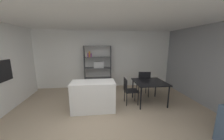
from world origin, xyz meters
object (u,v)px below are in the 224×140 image
(dining_chair_far, at_px, (143,82))
(dining_chair_island_side, at_px, (129,89))
(built_in_oven, at_px, (3,71))
(dining_table, at_px, (150,84))
(kitchen_island, at_px, (93,96))
(open_bookshelf, at_px, (97,67))

(dining_chair_far, bearing_deg, dining_chair_island_side, 43.36)
(built_in_oven, xyz_separation_m, dining_chair_island_side, (3.59, 0.12, -0.72))
(built_in_oven, distance_m, dining_table, 4.35)
(dining_table, xyz_separation_m, dining_chair_island_side, (-0.71, 0.00, -0.15))
(built_in_oven, distance_m, dining_chair_far, 4.39)
(built_in_oven, distance_m, dining_chair_island_side, 3.67)
(kitchen_island, height_order, dining_table, kitchen_island)
(dining_chair_island_side, xyz_separation_m, dining_chair_far, (0.70, 0.51, 0.06))
(dining_chair_island_side, bearing_deg, kitchen_island, 104.33)
(open_bookshelf, xyz_separation_m, dining_chair_island_side, (1.04, -1.60, -0.47))
(built_in_oven, xyz_separation_m, open_bookshelf, (2.55, 1.72, -0.25))
(open_bookshelf, bearing_deg, dining_chair_far, -32.01)
(built_in_oven, height_order, dining_chair_island_side, built_in_oven)
(open_bookshelf, height_order, dining_chair_island_side, open_bookshelf)
(kitchen_island, distance_m, dining_chair_far, 2.01)
(open_bookshelf, bearing_deg, built_in_oven, -146.03)
(built_in_oven, bearing_deg, open_bookshelf, 33.97)
(kitchen_island, distance_m, dining_table, 1.89)
(dining_chair_far, bearing_deg, open_bookshelf, -24.75)
(dining_table, bearing_deg, kitchen_island, -171.10)
(dining_chair_island_side, bearing_deg, dining_table, -89.97)
(built_in_oven, relative_size, dining_chair_far, 0.63)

